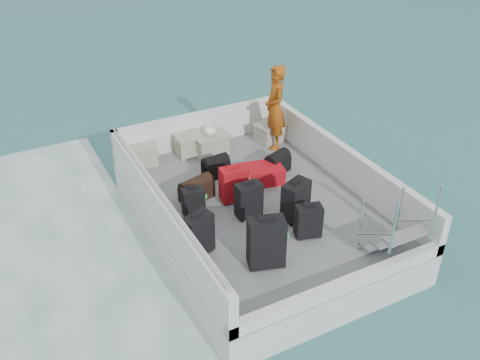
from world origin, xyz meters
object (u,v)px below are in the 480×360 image
Objects in this scene: crate_1 at (193,145)px; crate_2 at (210,145)px; suitcase_0 at (198,235)px; suitcase_2 at (193,203)px; suitcase_8 at (261,174)px; crate_3 at (271,133)px; suitcase_7 at (296,201)px; suitcase_5 at (234,184)px; crate_0 at (142,156)px; suitcase_4 at (249,200)px; suitcase_6 at (308,221)px; suitcase_3 at (266,243)px; passenger at (275,108)px.

crate_2 is (0.30, -0.18, -0.00)m from crate_1.
suitcase_2 is at bearing 53.06° from suitcase_0.
suitcase_8 is (1.84, 1.35, -0.19)m from suitcase_0.
suitcase_0 is 3.12m from crate_1.
suitcase_8 is 1.27× the size of crate_3.
suitcase_0 reaches higher than suitcase_7.
suitcase_2 is 0.80m from suitcase_5.
crate_0 is (-1.72, 1.63, 0.02)m from suitcase_8.
crate_0 is 1.36m from crate_2.
suitcase_6 is (0.56, -0.90, -0.03)m from suitcase_4.
suitcase_4 is at bearing 126.95° from suitcase_7.
suitcase_3 is 0.97m from suitcase_6.
passenger is (-0.07, -0.22, 0.67)m from crate_3.
suitcase_8 is at bearing 79.10° from suitcase_3.
crate_1 is 0.35m from crate_2.
crate_0 is at bearing 172.83° from crate_3.
suitcase_3 is 1.22× the size of crate_1.
crate_2 is (1.46, 2.72, -0.15)m from suitcase_0.
suitcase_5 is (0.36, 1.72, -0.08)m from suitcase_3.
crate_3 is (2.04, 3.32, -0.22)m from suitcase_3.
suitcase_8 is (0.72, 0.85, -0.16)m from suitcase_4.
suitcase_5 is at bearing 91.58° from suitcase_4.
suitcase_8 is 1.42m from crate_2.
suitcase_7 is at bearing -48.80° from suitcase_5.
passenger is at bearing 74.45° from suitcase_3.
suitcase_0 is 1.03× the size of suitcase_7.
crate_2 is at bearing 43.88° from suitcase_0.
suitcase_5 reaches higher than crate_1.
crate_0 is at bearing 123.07° from suitcase_5.
suitcase_4 reaches higher than crate_3.
suitcase_4 is 0.95× the size of crate_1.
crate_0 is at bearing 69.74° from suitcase_0.
crate_2 is 0.37× the size of passenger.
suitcase_0 is at bearing -136.75° from crate_3.
suitcase_2 is 0.83× the size of suitcase_4.
suitcase_6 is at bearing -173.29° from suitcase_8.
suitcase_6 is 0.97× the size of crate_0.
suitcase_4 is 1.07× the size of crate_0.
suitcase_3 is 3.90m from crate_3.
suitcase_8 is 1.61m from crate_3.
suitcase_4 is 2.25m from crate_2.
crate_1 is (1.03, -0.08, 0.02)m from crate_0.
crate_2 is (0.34, 1.68, -0.12)m from suitcase_5.
crate_3 is at bearing 49.35° from suitcase_5.
crate_2 is (1.34, -0.26, 0.02)m from crate_0.
suitcase_2 reaches higher than crate_3.
passenger is (0.90, 1.07, 0.70)m from suitcase_8.
suitcase_4 is at bearing 6.18° from suitcase_0.
suitcase_5 is at bearing -34.18° from passenger.
suitcase_2 is 1.57m from suitcase_8.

